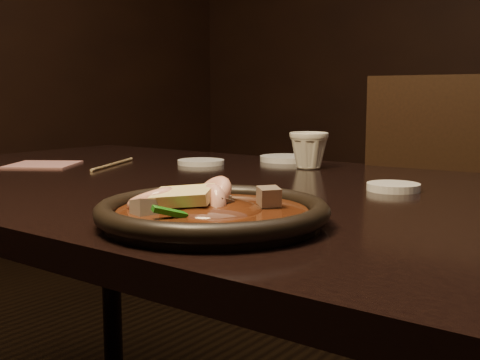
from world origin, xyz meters
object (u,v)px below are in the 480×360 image
Objects in this scene: tea_cup at (309,149)px; table at (211,222)px; plate at (213,213)px; chair at (471,262)px.

table is at bearing -97.90° from tea_cup.
plate is (0.24, -0.28, 0.09)m from table.
chair is 11.11× the size of tea_cup.
plate is 0.61m from tea_cup.
table is 5.47× the size of plate.
table is at bearing 58.14° from chair.
plate is (-0.08, -0.87, 0.25)m from chair.
tea_cup reaches higher than plate.
chair reaches higher than plate.
tea_cup is at bearing 82.10° from table.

